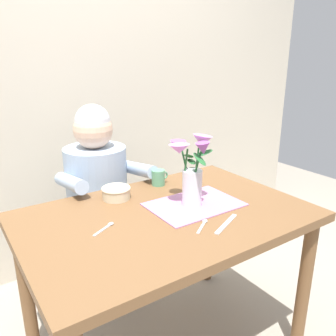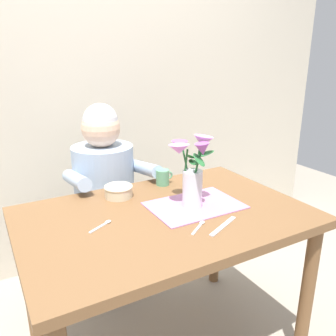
% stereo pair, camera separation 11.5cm
% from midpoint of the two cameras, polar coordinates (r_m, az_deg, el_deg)
% --- Properties ---
extents(wood_panel_backdrop, '(4.00, 0.10, 2.50)m').
position_cam_midpoint_polar(wood_panel_backdrop, '(2.30, -16.96, 14.18)').
color(wood_panel_backdrop, beige).
rests_on(wood_panel_backdrop, ground_plane).
extents(dining_table, '(1.20, 0.80, 0.74)m').
position_cam_midpoint_polar(dining_table, '(1.52, -2.40, -10.74)').
color(dining_table, brown).
rests_on(dining_table, ground_plane).
extents(seated_person, '(0.45, 0.47, 1.14)m').
position_cam_midpoint_polar(seated_person, '(2.04, -12.98, -5.96)').
color(seated_person, '#4C4C56').
rests_on(seated_person, ground_plane).
extents(striped_placemat, '(0.40, 0.28, 0.00)m').
position_cam_midpoint_polar(striped_placemat, '(1.56, 2.15, -6.00)').
color(striped_placemat, '#B275A3').
rests_on(striped_placemat, dining_table).
extents(flower_vase, '(0.21, 0.24, 0.32)m').
position_cam_midpoint_polar(flower_vase, '(1.49, 1.71, -0.12)').
color(flower_vase, silver).
rests_on(flower_vase, dining_table).
extents(ceramic_bowl, '(0.14, 0.14, 0.06)m').
position_cam_midpoint_polar(ceramic_bowl, '(1.64, -10.53, -4.00)').
color(ceramic_bowl, beige).
rests_on(ceramic_bowl, dining_table).
extents(dinner_knife, '(0.18, 0.10, 0.00)m').
position_cam_midpoint_polar(dinner_knife, '(1.39, 7.21, -9.16)').
color(dinner_knife, silver).
rests_on(dinner_knife, dining_table).
extents(ceramic_mug, '(0.09, 0.07, 0.08)m').
position_cam_midpoint_polar(ceramic_mug, '(1.78, -3.43, -1.58)').
color(ceramic_mug, '#569970').
rests_on(ceramic_mug, dining_table).
extents(spoon_0, '(0.11, 0.07, 0.01)m').
position_cam_midpoint_polar(spoon_0, '(1.39, -12.44, -9.48)').
color(spoon_0, silver).
rests_on(spoon_0, dining_table).
extents(spoon_1, '(0.11, 0.08, 0.01)m').
position_cam_midpoint_polar(spoon_1, '(1.38, 3.44, -9.25)').
color(spoon_1, silver).
rests_on(spoon_1, dining_table).
extents(spoon_2, '(0.08, 0.10, 0.01)m').
position_cam_midpoint_polar(spoon_2, '(1.90, 2.11, -1.46)').
color(spoon_2, silver).
rests_on(spoon_2, dining_table).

